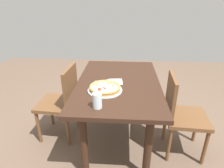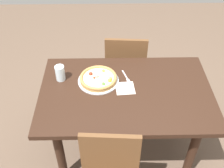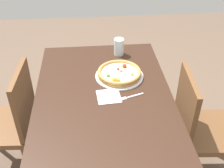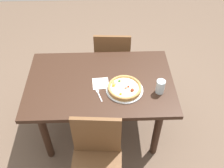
{
  "view_description": "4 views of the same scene",
  "coord_description": "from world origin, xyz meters",
  "px_view_note": "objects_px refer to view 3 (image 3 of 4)",
  "views": [
    {
      "loc": [
        1.8,
        0.06,
        1.55
      ],
      "look_at": [
        0.11,
        -0.06,
        0.76
      ],
      "focal_mm": 30.89,
      "sensor_mm": 36.0,
      "label": 1
    },
    {
      "loc": [
        0.13,
        1.52,
        2.17
      ],
      "look_at": [
        0.11,
        -0.06,
        0.76
      ],
      "focal_mm": 44.31,
      "sensor_mm": 36.0,
      "label": 2
    },
    {
      "loc": [
        -1.33,
        0.07,
        1.81
      ],
      "look_at": [
        0.11,
        -0.06,
        0.76
      ],
      "focal_mm": 45.31,
      "sensor_mm": 36.0,
      "label": 3
    },
    {
      "loc": [
        0.05,
        -1.65,
        2.34
      ],
      "look_at": [
        0.11,
        -0.06,
        0.76
      ],
      "focal_mm": 41.42,
      "sensor_mm": 36.0,
      "label": 4
    }
  ],
  "objects_px": {
    "chair_far": "(11,121)",
    "fork": "(129,97)",
    "dining_table": "(104,111)",
    "chair_near": "(200,127)",
    "drinking_glass": "(119,47)",
    "plate": "(119,76)",
    "pizza": "(119,73)",
    "napkin": "(109,96)"
  },
  "relations": [
    {
      "from": "dining_table",
      "to": "chair_near",
      "type": "height_order",
      "value": "chair_near"
    },
    {
      "from": "chair_near",
      "to": "plate",
      "type": "distance_m",
      "value": 0.63
    },
    {
      "from": "fork",
      "to": "plate",
      "type": "bearing_deg",
      "value": -99.61
    },
    {
      "from": "pizza",
      "to": "fork",
      "type": "distance_m",
      "value": 0.23
    },
    {
      "from": "plate",
      "to": "drinking_glass",
      "type": "relative_size",
      "value": 2.55
    },
    {
      "from": "chair_near",
      "to": "pizza",
      "type": "distance_m",
      "value": 0.64
    },
    {
      "from": "fork",
      "to": "drinking_glass",
      "type": "height_order",
      "value": "drinking_glass"
    },
    {
      "from": "pizza",
      "to": "drinking_glass",
      "type": "bearing_deg",
      "value": -5.7
    },
    {
      "from": "drinking_glass",
      "to": "fork",
      "type": "bearing_deg",
      "value": -179.54
    },
    {
      "from": "napkin",
      "to": "chair_far",
      "type": "bearing_deg",
      "value": 78.96
    },
    {
      "from": "plate",
      "to": "fork",
      "type": "height_order",
      "value": "plate"
    },
    {
      "from": "chair_far",
      "to": "fork",
      "type": "height_order",
      "value": "chair_far"
    },
    {
      "from": "dining_table",
      "to": "plate",
      "type": "relative_size",
      "value": 4.09
    },
    {
      "from": "plate",
      "to": "chair_far",
      "type": "bearing_deg",
      "value": 95.84
    },
    {
      "from": "pizza",
      "to": "chair_near",
      "type": "bearing_deg",
      "value": -115.58
    },
    {
      "from": "chair_near",
      "to": "pizza",
      "type": "xyz_separation_m",
      "value": [
        0.25,
        0.52,
        0.3
      ]
    },
    {
      "from": "dining_table",
      "to": "fork",
      "type": "height_order",
      "value": "fork"
    },
    {
      "from": "dining_table",
      "to": "chair_near",
      "type": "xyz_separation_m",
      "value": [
        -0.04,
        -0.63,
        -0.16
      ]
    },
    {
      "from": "chair_far",
      "to": "pizza",
      "type": "distance_m",
      "value": 0.81
    },
    {
      "from": "plate",
      "to": "fork",
      "type": "xyz_separation_m",
      "value": [
        -0.22,
        -0.03,
        -0.0
      ]
    },
    {
      "from": "dining_table",
      "to": "napkin",
      "type": "bearing_deg",
      "value": -78.43
    },
    {
      "from": "chair_near",
      "to": "fork",
      "type": "height_order",
      "value": "chair_near"
    },
    {
      "from": "chair_near",
      "to": "drinking_glass",
      "type": "bearing_deg",
      "value": -134.25
    },
    {
      "from": "chair_far",
      "to": "pizza",
      "type": "xyz_separation_m",
      "value": [
        0.08,
        -0.75,
        0.3
      ]
    },
    {
      "from": "fork",
      "to": "drinking_glass",
      "type": "xyz_separation_m",
      "value": [
        0.52,
        0.0,
        0.06
      ]
    },
    {
      "from": "chair_near",
      "to": "napkin",
      "type": "distance_m",
      "value": 0.66
    },
    {
      "from": "dining_table",
      "to": "chair_near",
      "type": "distance_m",
      "value": 0.65
    },
    {
      "from": "napkin",
      "to": "dining_table",
      "type": "bearing_deg",
      "value": 101.57
    },
    {
      "from": "pizza",
      "to": "napkin",
      "type": "distance_m",
      "value": 0.22
    },
    {
      "from": "chair_near",
      "to": "fork",
      "type": "bearing_deg",
      "value": -88.79
    },
    {
      "from": "plate",
      "to": "napkin",
      "type": "relative_size",
      "value": 2.29
    },
    {
      "from": "pizza",
      "to": "fork",
      "type": "height_order",
      "value": "pizza"
    },
    {
      "from": "chair_near",
      "to": "plate",
      "type": "xyz_separation_m",
      "value": [
        0.25,
        0.51,
        0.27
      ]
    },
    {
      "from": "plate",
      "to": "dining_table",
      "type": "bearing_deg",
      "value": 151.06
    },
    {
      "from": "chair_near",
      "to": "drinking_glass",
      "type": "height_order",
      "value": "same"
    },
    {
      "from": "dining_table",
      "to": "plate",
      "type": "distance_m",
      "value": 0.27
    },
    {
      "from": "dining_table",
      "to": "drinking_glass",
      "type": "bearing_deg",
      "value": -16.06
    },
    {
      "from": "fork",
      "to": "chair_far",
      "type": "bearing_deg",
      "value": -28.81
    },
    {
      "from": "dining_table",
      "to": "fork",
      "type": "xyz_separation_m",
      "value": [
        -0.01,
        -0.15,
        0.11
      ]
    },
    {
      "from": "plate",
      "to": "pizza",
      "type": "bearing_deg",
      "value": 165.67
    },
    {
      "from": "chair_far",
      "to": "dining_table",
      "type": "bearing_deg",
      "value": -98.56
    },
    {
      "from": "chair_near",
      "to": "fork",
      "type": "distance_m",
      "value": 0.55
    }
  ]
}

